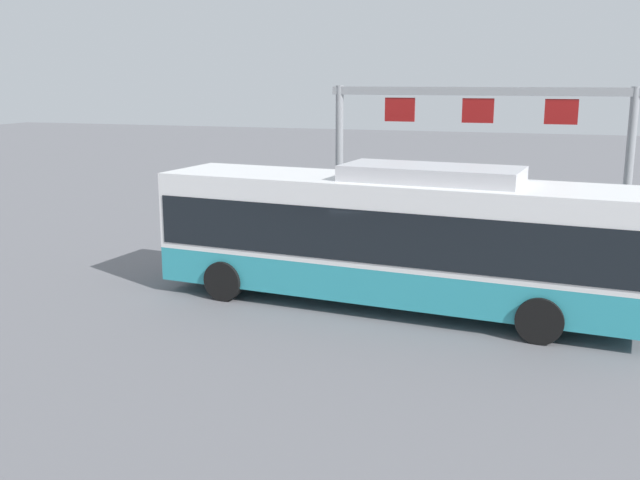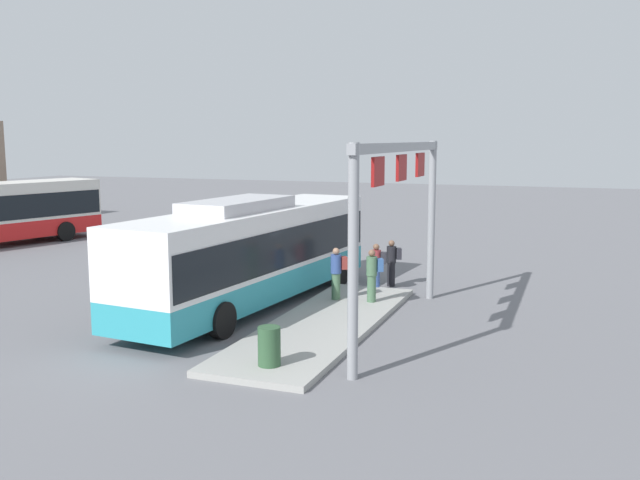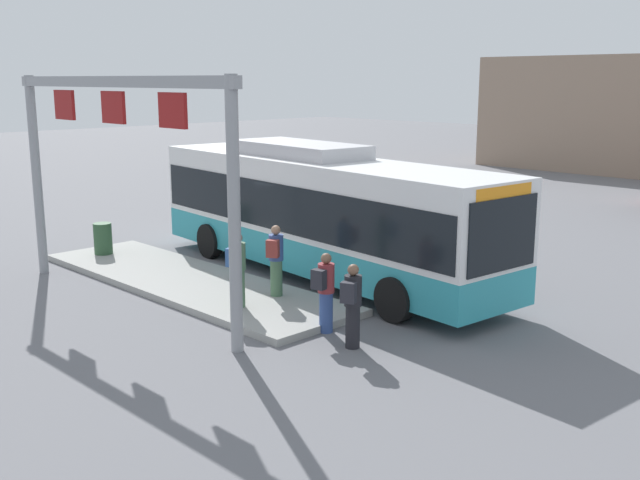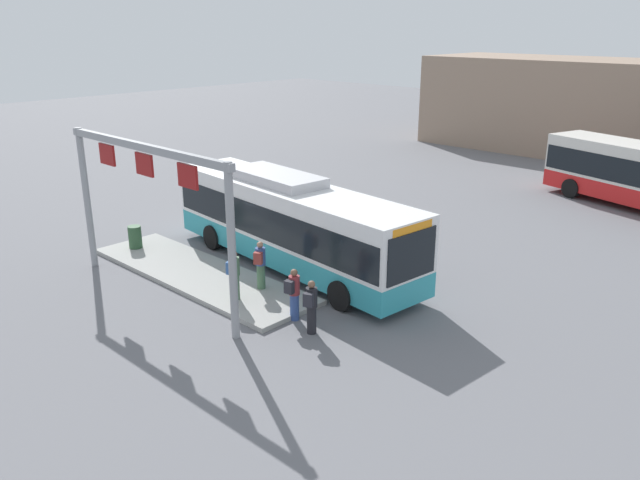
{
  "view_description": "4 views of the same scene",
  "coord_description": "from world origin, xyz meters",
  "px_view_note": "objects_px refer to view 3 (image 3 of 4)",
  "views": [
    {
      "loc": [
        -3.65,
        16.79,
        5.42
      ],
      "look_at": [
        1.9,
        -0.16,
        1.48
      ],
      "focal_mm": 41.27,
      "sensor_mm": 36.0,
      "label": 1
    },
    {
      "loc": [
        -19.53,
        -9.59,
        5.29
      ],
      "look_at": [
        4.07,
        -0.71,
        1.57
      ],
      "focal_mm": 38.94,
      "sensor_mm": 36.0,
      "label": 2
    },
    {
      "loc": [
        13.62,
        -13.44,
        5.11
      ],
      "look_at": [
        1.13,
        -1.11,
        1.31
      ],
      "focal_mm": 41.85,
      "sensor_mm": 36.0,
      "label": 3
    },
    {
      "loc": [
        15.99,
        -15.33,
        8.69
      ],
      "look_at": [
        2.05,
        -0.62,
        1.69
      ],
      "focal_mm": 35.42,
      "sensor_mm": 36.0,
      "label": 4
    }
  ],
  "objects_px": {
    "person_waiting_near": "(352,304)",
    "person_waiting_far": "(276,259)",
    "person_boarding": "(325,291)",
    "bus_main": "(320,208)",
    "person_waiting_mid": "(238,268)",
    "trash_bin": "(103,239)"
  },
  "relations": [
    {
      "from": "person_waiting_near",
      "to": "person_waiting_far",
      "type": "relative_size",
      "value": 1.0
    },
    {
      "from": "person_boarding",
      "to": "person_waiting_near",
      "type": "xyz_separation_m",
      "value": [
        1.01,
        -0.28,
        0.0
      ]
    },
    {
      "from": "person_boarding",
      "to": "person_waiting_near",
      "type": "distance_m",
      "value": 1.05
    },
    {
      "from": "person_boarding",
      "to": "person_waiting_far",
      "type": "xyz_separation_m",
      "value": [
        -2.29,
        0.67,
        0.16
      ]
    },
    {
      "from": "bus_main",
      "to": "person_waiting_far",
      "type": "height_order",
      "value": "bus_main"
    },
    {
      "from": "person_waiting_mid",
      "to": "trash_bin",
      "type": "bearing_deg",
      "value": 59.19
    },
    {
      "from": "bus_main",
      "to": "person_waiting_far",
      "type": "bearing_deg",
      "value": -61.7
    },
    {
      "from": "person_waiting_mid",
      "to": "trash_bin",
      "type": "height_order",
      "value": "person_waiting_mid"
    },
    {
      "from": "person_boarding",
      "to": "person_waiting_far",
      "type": "relative_size",
      "value": 1.0
    },
    {
      "from": "person_waiting_near",
      "to": "trash_bin",
      "type": "distance_m",
      "value": 10.03
    },
    {
      "from": "person_boarding",
      "to": "trash_bin",
      "type": "distance_m",
      "value": 9.02
    },
    {
      "from": "person_waiting_near",
      "to": "trash_bin",
      "type": "bearing_deg",
      "value": 65.31
    },
    {
      "from": "person_waiting_mid",
      "to": "person_boarding",
      "type": "bearing_deg",
      "value": -104.45
    },
    {
      "from": "person_waiting_mid",
      "to": "person_waiting_near",
      "type": "bearing_deg",
      "value": -113.2
    },
    {
      "from": "bus_main",
      "to": "trash_bin",
      "type": "bearing_deg",
      "value": -145.51
    },
    {
      "from": "bus_main",
      "to": "person_waiting_near",
      "type": "xyz_separation_m",
      "value": [
        4.33,
        -3.39,
        -0.92
      ]
    },
    {
      "from": "bus_main",
      "to": "trash_bin",
      "type": "xyz_separation_m",
      "value": [
        -5.7,
        -3.16,
        -1.2
      ]
    },
    {
      "from": "person_boarding",
      "to": "person_waiting_far",
      "type": "bearing_deg",
      "value": 63.46
    },
    {
      "from": "person_boarding",
      "to": "person_waiting_near",
      "type": "height_order",
      "value": "same"
    },
    {
      "from": "bus_main",
      "to": "person_waiting_mid",
      "type": "relative_size",
      "value": 7.07
    },
    {
      "from": "bus_main",
      "to": "person_waiting_far",
      "type": "xyz_separation_m",
      "value": [
        1.03,
        -2.44,
        -0.76
      ]
    },
    {
      "from": "person_boarding",
      "to": "person_waiting_far",
      "type": "height_order",
      "value": "person_waiting_far"
    }
  ]
}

